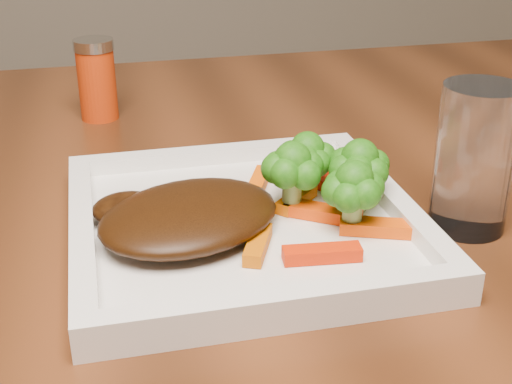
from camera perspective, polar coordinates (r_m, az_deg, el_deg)
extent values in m
cube|color=white|center=(0.57, -0.97, -2.90)|extent=(0.27, 0.27, 0.01)
ellipsoid|color=#331907|center=(0.55, -5.36, -1.91)|extent=(0.18, 0.16, 0.03)
cube|color=red|center=(0.52, 5.30, -4.92)|extent=(0.06, 0.02, 0.01)
cube|color=#E14503|center=(0.56, 10.01, -2.82)|extent=(0.07, 0.04, 0.01)
cube|color=#C75A03|center=(0.53, 0.15, -4.23)|extent=(0.03, 0.05, 0.01)
cube|color=red|center=(0.64, 6.67, 1.22)|extent=(0.05, 0.04, 0.01)
cube|color=#F35903|center=(0.63, 0.26, 0.88)|extent=(0.03, 0.05, 0.01)
cube|color=#FB4304|center=(0.57, 5.33, -1.65)|extent=(0.06, 0.05, 0.01)
cube|color=#EC6303|center=(0.59, 3.25, -0.59)|extent=(0.04, 0.04, 0.01)
cylinder|color=red|center=(0.84, -12.62, 8.77)|extent=(0.05, 0.05, 0.09)
cylinder|color=white|center=(0.59, 17.08, 2.55)|extent=(0.08, 0.08, 0.12)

